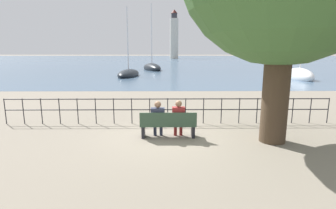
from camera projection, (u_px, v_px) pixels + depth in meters
The scene contains 10 objects.
ground_plane at pixel (168, 137), 9.05m from camera, with size 1000.00×1000.00×0.00m, color gray.
harbor_water at pixel (165, 58), 167.09m from camera, with size 600.00×300.00×0.01m.
park_bench at pixel (168, 125), 8.90m from camera, with size 1.91×0.45×0.90m.
seated_person_left at pixel (158, 117), 8.92m from camera, with size 0.47×0.35×1.26m.
seated_person_right at pixel (178, 117), 8.93m from camera, with size 0.43×0.35×1.28m.
promenade_railing at pixel (168, 107), 10.64m from camera, with size 13.23×0.04×1.05m.
sailboat_0 at pixel (299, 75), 29.23m from camera, with size 2.29×6.18×10.79m.
sailboat_1 at pixel (129, 74), 32.96m from camera, with size 2.84×7.10×8.76m.
sailboat_2 at pixel (152, 68), 45.03m from camera, with size 4.53×8.31×11.41m.
harbor_lighthouse at pixel (174, 36), 135.04m from camera, with size 4.32×4.32×24.70m.
Camera 1 is at (-0.10, -8.67, 2.84)m, focal length 28.00 mm.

